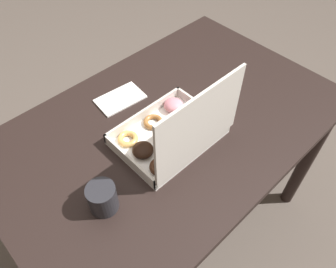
% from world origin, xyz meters
% --- Properties ---
extents(ground_plane, '(8.00, 8.00, 0.00)m').
position_xyz_m(ground_plane, '(0.00, 0.00, 0.00)').
color(ground_plane, '#564C44').
extents(dining_table, '(1.16, 0.75, 0.72)m').
position_xyz_m(dining_table, '(0.00, 0.00, 0.62)').
color(dining_table, black).
rests_on(dining_table, ground_plane).
extents(donut_box, '(0.32, 0.24, 0.27)m').
position_xyz_m(donut_box, '(0.05, 0.07, 0.77)').
color(donut_box, white).
rests_on(donut_box, dining_table).
extents(coffee_mug, '(0.08, 0.08, 0.08)m').
position_xyz_m(coffee_mug, '(0.34, 0.10, 0.77)').
color(coffee_mug, '#232328').
rests_on(coffee_mug, dining_table).
extents(paper_napkin, '(0.17, 0.12, 0.01)m').
position_xyz_m(paper_napkin, '(0.05, -0.20, 0.72)').
color(paper_napkin, white).
rests_on(paper_napkin, dining_table).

